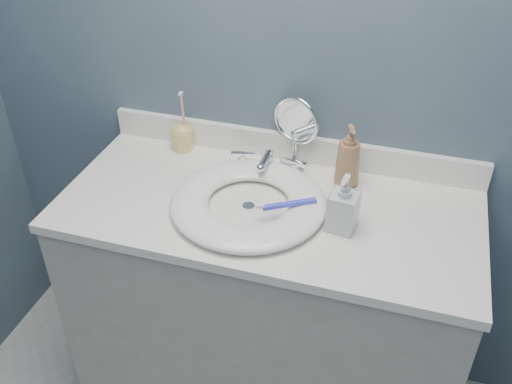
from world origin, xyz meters
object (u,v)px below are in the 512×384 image
at_px(soap_bottle_clear, 344,203).
at_px(makeup_mirror, 296,128).
at_px(soap_bottle_amber, 348,156).
at_px(toothbrush_holder, 182,136).

bearing_deg(soap_bottle_clear, makeup_mirror, 132.87).
height_order(soap_bottle_amber, soap_bottle_clear, soap_bottle_amber).
xyz_separation_m(soap_bottle_amber, toothbrush_holder, (-0.56, 0.05, -0.05)).
bearing_deg(makeup_mirror, soap_bottle_amber, -1.63).
xyz_separation_m(soap_bottle_clear, toothbrush_holder, (-0.58, 0.26, -0.04)).
bearing_deg(toothbrush_holder, soap_bottle_clear, -24.35).
distance_m(soap_bottle_amber, soap_bottle_clear, 0.22).
bearing_deg(soap_bottle_amber, soap_bottle_clear, -103.23).
distance_m(makeup_mirror, toothbrush_holder, 0.39).
bearing_deg(soap_bottle_clear, toothbrush_holder, 162.70).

